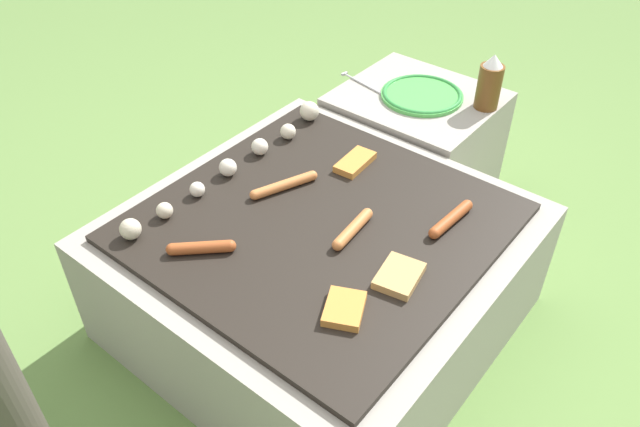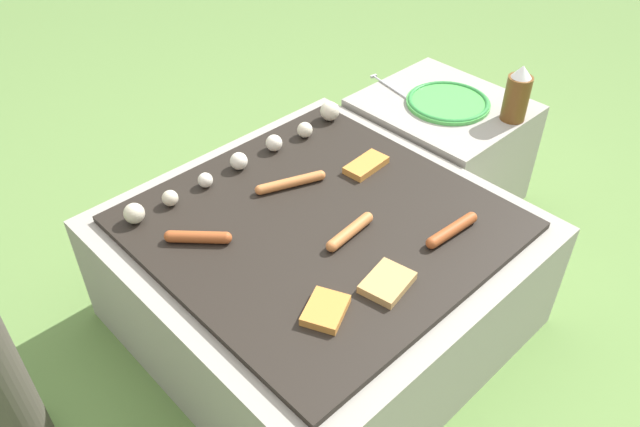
# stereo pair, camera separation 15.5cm
# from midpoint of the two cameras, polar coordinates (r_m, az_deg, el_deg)

# --- Properties ---
(ground_plane) EXTENTS (14.00, 14.00, 0.00)m
(ground_plane) POSITION_cam_midpoint_polar(r_m,az_deg,el_deg) (1.82, 2.47, -9.57)
(ground_plane) COLOR #608442
(grill) EXTENTS (0.92, 0.92, 0.37)m
(grill) POSITION_cam_midpoint_polar(r_m,az_deg,el_deg) (1.68, 2.64, -5.52)
(grill) COLOR #9E998E
(grill) RESTS_ON ground_plane
(side_ledge) EXTENTS (0.45, 0.49, 0.37)m
(side_ledge) POSITION_cam_midpoint_polar(r_m,az_deg,el_deg) (2.19, 12.74, 5.57)
(side_ledge) COLOR #9E998E
(side_ledge) RESTS_ON ground_plane
(sausage_front_center) EXTENTS (0.17, 0.04, 0.03)m
(sausage_front_center) POSITION_cam_midpoint_polar(r_m,az_deg,el_deg) (1.56, 14.78, -1.59)
(sausage_front_center) COLOR #A34C23
(sausage_front_center) RESTS_ON grill
(sausage_front_left) EXTENTS (0.17, 0.04, 0.03)m
(sausage_front_left) POSITION_cam_midpoint_polar(r_m,az_deg,el_deg) (1.51, 5.70, -1.78)
(sausage_front_left) COLOR #C6753D
(sausage_front_left) RESTS_ON grill
(sausage_front_right) EXTENTS (0.12, 0.13, 0.03)m
(sausage_front_right) POSITION_cam_midpoint_polar(r_m,az_deg,el_deg) (1.50, -8.23, -2.28)
(sausage_front_right) COLOR #A34C23
(sausage_front_right) RESTS_ON grill
(sausage_back_right) EXTENTS (0.19, 0.09, 0.03)m
(sausage_back_right) POSITION_cam_midpoint_polar(r_m,az_deg,el_deg) (1.66, -0.03, 2.75)
(sausage_back_right) COLOR #C6753D
(sausage_back_right) RESTS_ON grill
(bread_slice_right) EXTENTS (0.13, 0.11, 0.02)m
(bread_slice_right) POSITION_cam_midpoint_polar(r_m,az_deg,el_deg) (1.40, 9.35, -6.40)
(bread_slice_right) COLOR tan
(bread_slice_right) RESTS_ON grill
(bread_slice_center) EXTENTS (0.13, 0.12, 0.02)m
(bread_slice_center) POSITION_cam_midpoint_polar(r_m,az_deg,el_deg) (1.33, 3.87, -8.96)
(bread_slice_center) COLOR #D18438
(bread_slice_center) RESTS_ON grill
(bread_slice_left) EXTENTS (0.13, 0.07, 0.02)m
(bread_slice_left) POSITION_cam_midpoint_polar(r_m,az_deg,el_deg) (1.74, 6.79, 4.32)
(bread_slice_left) COLOR #D18438
(bread_slice_left) RESTS_ON grill
(mushroom_row) EXTENTS (0.75, 0.07, 0.06)m
(mushroom_row) POSITION_cam_midpoint_polar(r_m,az_deg,el_deg) (1.75, -3.64, 5.43)
(mushroom_row) COLOR beige
(mushroom_row) RESTS_ON grill
(plate_colorful) EXTENTS (0.27, 0.27, 0.02)m
(plate_colorful) POSITION_cam_midpoint_polar(r_m,az_deg,el_deg) (2.08, 13.77, 9.81)
(plate_colorful) COLOR #4CB24C
(plate_colorful) RESTS_ON side_ledge
(condiment_bottle) EXTENTS (0.08, 0.08, 0.18)m
(condiment_bottle) POSITION_cam_midpoint_polar(r_m,az_deg,el_deg) (2.03, 19.73, 10.13)
(condiment_bottle) COLOR brown
(condiment_bottle) RESTS_ON side_ledge
(fork_utensil) EXTENTS (0.06, 0.22, 0.01)m
(fork_utensil) POSITION_cam_midpoint_polar(r_m,az_deg,el_deg) (2.15, 8.56, 11.28)
(fork_utensil) COLOR silver
(fork_utensil) RESTS_ON side_ledge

